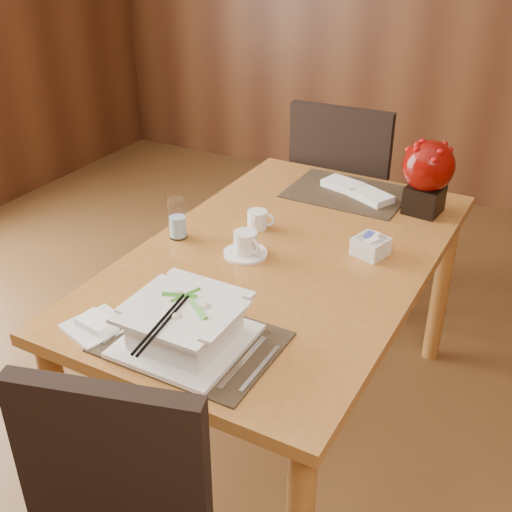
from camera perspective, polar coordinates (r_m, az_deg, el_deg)
The scene contains 12 objects.
dining_table at distance 2.15m, azimuth 2.53°, elevation -1.99°, with size 0.90×1.50×0.75m.
placemat_near at distance 1.70m, azimuth -5.75°, elevation -7.59°, with size 0.45×0.33×0.01m, color black.
placemat_far at distance 2.55m, azimuth 8.10°, elevation 5.60°, with size 0.45×0.33×0.01m, color black.
soup_setting at distance 1.66m, azimuth -6.33°, elevation -6.15°, with size 0.31×0.31×0.12m.
coffee_cup at distance 2.07m, azimuth -0.94°, elevation 0.98°, with size 0.14×0.14×0.08m.
water_glass at distance 2.18m, azimuth -7.01°, elevation 3.34°, with size 0.06×0.06×0.14m, color silver.
creamer_jug at distance 2.24m, azimuth 0.12°, elevation 3.26°, with size 0.09×0.09×0.06m, color white, non-canonical shape.
sugar_caddy at distance 2.11m, azimuth 10.15°, elevation 0.85°, with size 0.10×0.10×0.06m, color white.
berry_decor at distance 2.39m, azimuth 15.03°, elevation 7.16°, with size 0.19×0.19×0.27m.
napkins_far at distance 2.53m, azimuth 9.15°, elevation 5.71°, with size 0.30×0.11×0.03m, color white, non-canonical shape.
bread_plate at distance 1.79m, azimuth -13.97°, elevation -6.11°, with size 0.15×0.15×0.01m, color white.
far_chair at distance 3.02m, azimuth 7.88°, elevation 5.54°, with size 0.49×0.50×1.00m.
Camera 1 is at (0.79, -1.05, 1.77)m, focal length 45.00 mm.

